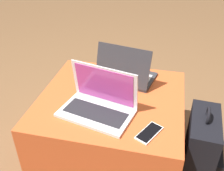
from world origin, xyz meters
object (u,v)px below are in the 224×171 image
(laptop_far, at_px, (126,73))
(backpack, at_px, (202,148))
(cell_phone, at_px, (149,133))
(laptop_near, at_px, (99,103))

(laptop_far, distance_m, backpack, 0.63)
(cell_phone, distance_m, backpack, 0.41)
(laptop_far, height_order, cell_phone, laptop_far)
(laptop_far, height_order, backpack, laptop_far)
(cell_phone, bearing_deg, laptop_far, 141.02)
(laptop_near, height_order, laptop_far, laptop_far)
(laptop_near, xyz_separation_m, cell_phone, (0.28, -0.12, -0.05))
(backpack, bearing_deg, laptop_far, 65.27)
(cell_phone, relative_size, backpack, 0.35)
(laptop_far, bearing_deg, backpack, 162.66)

